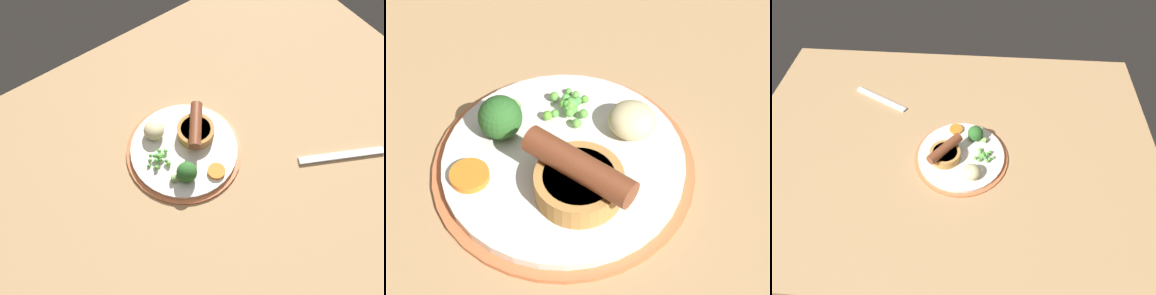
% 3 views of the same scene
% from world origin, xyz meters
% --- Properties ---
extents(dining_table, '(1.10, 0.80, 0.03)m').
position_xyz_m(dining_table, '(0.00, 0.00, 0.01)').
color(dining_table, tan).
rests_on(dining_table, ground).
extents(dinner_plate, '(0.24, 0.24, 0.01)m').
position_xyz_m(dinner_plate, '(0.04, -0.04, 0.04)').
color(dinner_plate, '#CC6B3D').
rests_on(dinner_plate, dining_table).
extents(sausage_pudding, '(0.08, 0.10, 0.05)m').
position_xyz_m(sausage_pudding, '(-0.00, -0.05, 0.06)').
color(sausage_pudding, '#BC8442').
rests_on(sausage_pudding, dinner_plate).
extents(pea_pile, '(0.05, 0.04, 0.02)m').
position_xyz_m(pea_pile, '(0.09, -0.05, 0.05)').
color(pea_pile, '#63BA43').
rests_on(pea_pile, dinner_plate).
extents(broccoli_floret_far, '(0.05, 0.04, 0.04)m').
position_xyz_m(broccoli_floret_far, '(0.07, 0.02, 0.06)').
color(broccoli_floret_far, '#2D6628').
rests_on(broccoli_floret_far, dinner_plate).
extents(potato_chunk_0, '(0.06, 0.06, 0.03)m').
position_xyz_m(potato_chunk_0, '(0.07, -0.10, 0.06)').
color(potato_chunk_0, beige).
rests_on(potato_chunk_0, dinner_plate).
extents(carrot_slice_0, '(0.04, 0.04, 0.01)m').
position_xyz_m(carrot_slice_0, '(0.02, 0.04, 0.05)').
color(carrot_slice_0, orange).
rests_on(carrot_slice_0, dinner_plate).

